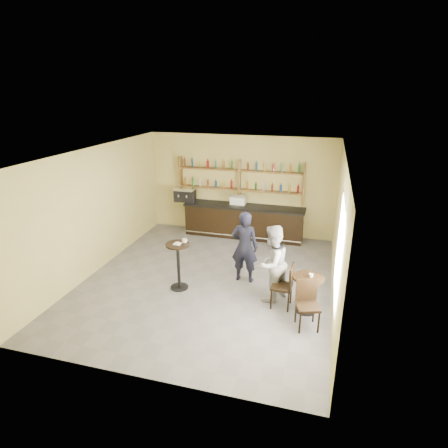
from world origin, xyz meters
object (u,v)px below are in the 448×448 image
(cafe_table, at_px, (307,294))
(patron_second, at_px, (272,264))
(pedestal_table, at_px, (179,266))
(chair_south, at_px, (308,306))
(espresso_machine, at_px, (185,194))
(chair_west, at_px, (282,286))
(man_main, at_px, (245,247))
(bar_counter, at_px, (244,221))
(pastry_case, at_px, (238,201))

(cafe_table, bearing_deg, patron_second, 160.56)
(pedestal_table, distance_m, patron_second, 2.22)
(chair_south, relative_size, patron_second, 0.56)
(espresso_machine, xyz_separation_m, chair_west, (3.70, -3.84, -0.77))
(man_main, bearing_deg, espresso_machine, -45.83)
(bar_counter, xyz_separation_m, chair_west, (1.71, -3.84, -0.02))
(espresso_machine, bearing_deg, pastry_case, -4.90)
(espresso_machine, bearing_deg, patron_second, -51.26)
(espresso_machine, relative_size, chair_south, 0.65)
(cafe_table, bearing_deg, chair_south, -85.24)
(pastry_case, bearing_deg, bar_counter, -8.05)
(man_main, relative_size, patron_second, 1.02)
(pastry_case, bearing_deg, chair_south, -68.96)
(chair_west, bearing_deg, espresso_machine, -133.04)
(pastry_case, relative_size, pedestal_table, 0.42)
(pedestal_table, height_order, cafe_table, pedestal_table)
(espresso_machine, height_order, patron_second, patron_second)
(pastry_case, bearing_deg, espresso_machine, 171.95)
(espresso_machine, bearing_deg, bar_counter, -4.90)
(patron_second, bearing_deg, chair_west, 78.85)
(chair_west, distance_m, patron_second, 0.53)
(espresso_machine, bearing_deg, chair_south, -51.10)
(bar_counter, height_order, patron_second, patron_second)
(bar_counter, distance_m, chair_west, 4.20)
(chair_west, bearing_deg, bar_counter, -153.01)
(bar_counter, height_order, man_main, man_main)
(cafe_table, distance_m, patron_second, 1.00)
(bar_counter, xyz_separation_m, man_main, (0.66, -2.88, 0.39))
(pastry_case, bearing_deg, pedestal_table, -106.88)
(espresso_machine, height_order, pedestal_table, espresso_machine)
(pedestal_table, height_order, man_main, man_main)
(pedestal_table, bearing_deg, patron_second, 2.29)
(bar_counter, relative_size, man_main, 2.12)
(espresso_machine, relative_size, chair_west, 0.65)
(pastry_case, distance_m, cafe_table, 4.66)
(chair_west, relative_size, patron_second, 0.57)
(espresso_machine, relative_size, pastry_case, 1.34)
(espresso_machine, height_order, chair_south, espresso_machine)
(chair_west, bearing_deg, cafe_table, 87.79)
(pastry_case, relative_size, chair_west, 0.48)
(man_main, height_order, patron_second, man_main)
(man_main, relative_size, chair_west, 1.80)
(pastry_case, xyz_separation_m, cafe_table, (2.45, -3.89, -0.78))
(pastry_case, bearing_deg, patron_second, -73.76)
(espresso_machine, bearing_deg, pedestal_table, -76.38)
(chair_south, height_order, patron_second, patron_second)
(espresso_machine, distance_m, cafe_table, 5.83)
(bar_counter, xyz_separation_m, patron_second, (1.44, -3.60, 0.37))
(man_main, relative_size, chair_south, 1.81)
(chair_south, xyz_separation_m, patron_second, (-0.87, 0.89, 0.39))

